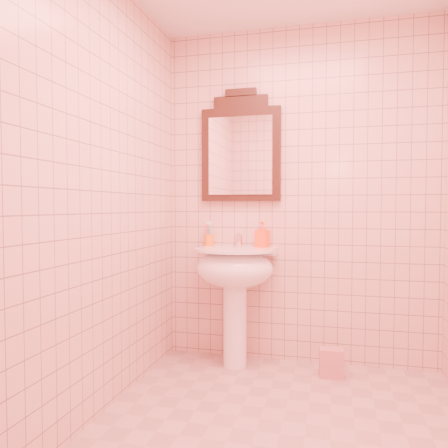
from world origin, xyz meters
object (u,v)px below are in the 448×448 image
(toothbrush_cup, at_px, (209,240))
(towel, at_px, (331,363))
(soap_dispenser, at_px, (262,234))
(mirror, at_px, (241,150))
(pedestal_sink, at_px, (235,276))

(toothbrush_cup, xyz_separation_m, towel, (0.93, -0.19, -0.81))
(toothbrush_cup, height_order, soap_dispenser, soap_dispenser)
(mirror, xyz_separation_m, toothbrush_cup, (-0.24, -0.04, -0.69))
(mirror, relative_size, toothbrush_cup, 5.08)
(soap_dispenser, bearing_deg, toothbrush_cup, -165.68)
(mirror, distance_m, toothbrush_cup, 0.73)
(mirror, bearing_deg, towel, -18.80)
(pedestal_sink, bearing_deg, towel, -2.70)
(soap_dispenser, xyz_separation_m, towel, (0.51, -0.18, -0.86))
(pedestal_sink, relative_size, mirror, 1.02)
(mirror, relative_size, towel, 4.35)
(towel, bearing_deg, pedestal_sink, 177.30)
(mirror, height_order, soap_dispenser, mirror)
(pedestal_sink, distance_m, mirror, 0.96)
(pedestal_sink, height_order, soap_dispenser, soap_dispenser)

